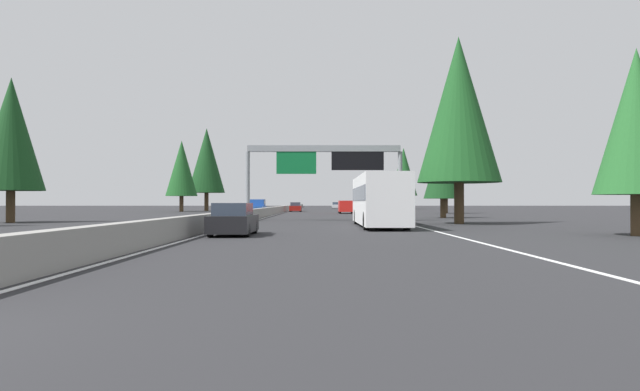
# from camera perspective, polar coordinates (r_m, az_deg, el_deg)

# --- Properties ---
(ground_plane) EXTENTS (320.00, 320.00, 0.00)m
(ground_plane) POSITION_cam_1_polar(r_m,az_deg,el_deg) (66.09, -4.79, -1.98)
(ground_plane) COLOR #262628
(median_barrier) EXTENTS (180.00, 0.56, 0.90)m
(median_barrier) POSITION_cam_1_polar(r_m,az_deg,el_deg) (86.05, -3.86, -1.38)
(median_barrier) COLOR gray
(median_barrier) RESTS_ON ground
(shoulder_stripe_right) EXTENTS (160.00, 0.16, 0.01)m
(shoulder_stripe_right) POSITION_cam_1_polar(r_m,az_deg,el_deg) (76.08, 4.54, -1.81)
(shoulder_stripe_right) COLOR silver
(shoulder_stripe_right) RESTS_ON ground
(shoulder_stripe_median) EXTENTS (160.00, 0.16, 0.01)m
(shoulder_stripe_median) POSITION_cam_1_polar(r_m,az_deg,el_deg) (76.04, -3.96, -1.81)
(shoulder_stripe_median) COLOR silver
(shoulder_stripe_median) RESTS_ON ground
(sign_gantry_overhead) EXTENTS (0.50, 12.68, 6.07)m
(sign_gantry_overhead) POSITION_cam_1_polar(r_m,az_deg,el_deg) (44.62, 0.63, 3.60)
(sign_gantry_overhead) COLOR gray
(sign_gantry_overhead) RESTS_ON ground
(sedan_distant_b) EXTENTS (4.40, 1.80, 1.47)m
(sedan_distant_b) POSITION_cam_1_polar(r_m,az_deg,el_deg) (25.53, -8.90, -2.53)
(sedan_distant_b) COLOR black
(sedan_distant_b) RESTS_ON ground
(bus_far_right) EXTENTS (11.50, 2.55, 3.10)m
(bus_far_right) POSITION_cam_1_polar(r_m,az_deg,el_deg) (33.98, 6.07, -0.33)
(bus_far_right) COLOR white
(bus_far_right) RESTS_ON ground
(minivan_mid_center) EXTENTS (5.00, 1.95, 1.69)m
(minivan_mid_center) POSITION_cam_1_polar(r_m,az_deg,el_deg) (72.95, 2.72, -1.11)
(minivan_mid_center) COLOR red
(minivan_mid_center) RESTS_ON ground
(sedan_mid_right) EXTENTS (4.40, 1.80, 1.47)m
(sedan_mid_right) POSITION_cam_1_polar(r_m,az_deg,el_deg) (131.87, 1.62, -1.03)
(sedan_mid_right) COLOR silver
(sedan_mid_right) RESTS_ON ground
(sedan_mid_left) EXTENTS (4.40, 1.80, 1.47)m
(sedan_mid_left) POSITION_cam_1_polar(r_m,az_deg,el_deg) (86.66, -2.53, -1.22)
(sedan_mid_left) COLOR maroon
(sedan_mid_left) RESTS_ON ground
(oncoming_near) EXTENTS (5.60, 2.00, 1.86)m
(oncoming_near) POSITION_cam_1_polar(r_m,az_deg,el_deg) (73.68, -6.49, -1.14)
(oncoming_near) COLOR #1E4793
(oncoming_near) RESTS_ON ground
(conifer_right_foreground) EXTENTS (3.70, 3.70, 8.42)m
(conifer_right_foreground) POSITION_cam_1_polar(r_m,az_deg,el_deg) (28.65, 29.86, 6.62)
(conifer_right_foreground) COLOR #4C3823
(conifer_right_foreground) RESTS_ON ground
(conifer_right_near) EXTENTS (5.74, 5.74, 13.04)m
(conifer_right_near) POSITION_cam_1_polar(r_m,az_deg,el_deg) (39.99, 14.12, 8.58)
(conifer_right_near) COLOR #4C3823
(conifer_right_near) RESTS_ON ground
(conifer_right_mid) EXTENTS (3.68, 3.68, 8.37)m
(conifer_right_mid) POSITION_cam_1_polar(r_m,az_deg,el_deg) (53.92, 12.57, 3.14)
(conifer_right_mid) COLOR #4C3823
(conifer_right_mid) RESTS_ON ground
(conifer_right_far) EXTENTS (4.33, 4.33, 9.85)m
(conifer_right_far) POSITION_cam_1_polar(r_m,az_deg,el_deg) (75.56, 12.81, 2.73)
(conifer_right_far) COLOR #4C3823
(conifer_right_far) RESTS_ON ground
(conifer_right_distant) EXTENTS (5.78, 5.78, 13.13)m
(conifer_right_distant) POSITION_cam_1_polar(r_m,az_deg,el_deg) (119.76, 8.61, 2.43)
(conifer_right_distant) COLOR #4C3823
(conifer_right_distant) RESTS_ON ground
(conifer_left_near) EXTENTS (4.71, 4.71, 10.71)m
(conifer_left_near) POSITION_cam_1_polar(r_m,az_deg,el_deg) (46.77, -29.24, 5.54)
(conifer_left_near) COLOR #4C3823
(conifer_left_near) RESTS_ON ground
(conifer_left_mid) EXTENTS (4.93, 4.93, 11.20)m
(conifer_left_mid) POSITION_cam_1_polar(r_m,az_deg,el_deg) (89.50, -14.08, 2.74)
(conifer_left_mid) COLOR #4C3823
(conifer_left_mid) RESTS_ON ground
(conifer_left_far) EXTENTS (6.19, 6.19, 14.08)m
(conifer_left_far) POSITION_cam_1_polar(r_m,az_deg,el_deg) (96.02, -11.62, 3.55)
(conifer_left_far) COLOR #4C3823
(conifer_left_far) RESTS_ON ground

